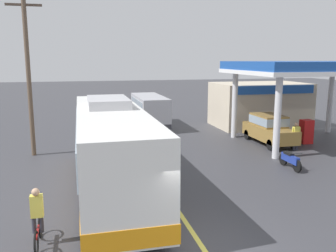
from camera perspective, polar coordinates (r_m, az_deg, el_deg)
The scene contains 10 objects.
ground at distance 29.62m, azimuth -7.49°, elevation 0.27°, with size 120.00×120.00×0.00m, color #38383D.
lane_divider_stripe at distance 24.75m, azimuth -6.17°, elevation -1.73°, with size 0.16×50.00×0.01m, color #D8CC4C.
coach_bus_main at distance 14.32m, azimuth -8.95°, elevation -3.82°, with size 2.60×11.04×3.69m.
gas_station_roadside at distance 27.49m, azimuth 16.30°, elevation 4.68°, with size 9.10×11.95×5.10m.
car_at_pump at distance 23.40m, azimuth 15.70°, elevation -0.25°, with size 1.70×4.20×1.82m.
minibus_opposing_lane at distance 27.93m, azimuth -2.92°, elevation 2.79°, with size 2.04×6.13×2.44m.
cyclist_on_shoulder at distance 11.11m, azimuth -19.96°, elevation -13.79°, with size 0.34×1.82×1.72m.
motorcycle_parked_forecourt at distance 18.50m, azimuth 18.75°, elevation -5.06°, with size 0.55×1.80×0.92m.
pedestrian_near_pump at distance 22.11m, azimuth 19.59°, elevation -1.30°, with size 0.55×0.22×1.66m.
utility_pole_roadside at distance 20.73m, azimuth -21.22°, elevation 7.74°, with size 1.80×0.24×8.59m.
Camera 1 is at (-3.20, -8.97, 5.25)m, focal length 38.52 mm.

